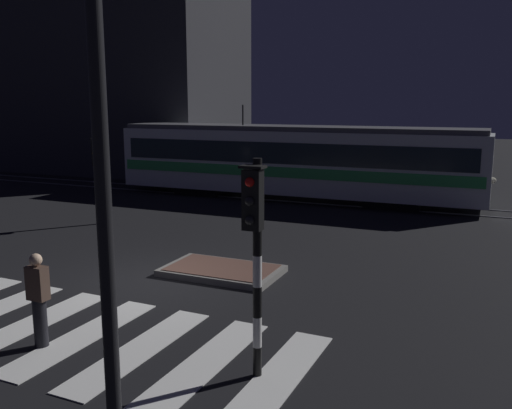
% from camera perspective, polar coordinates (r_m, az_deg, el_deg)
% --- Properties ---
extents(ground_plane, '(120.00, 120.00, 0.00)m').
position_cam_1_polar(ground_plane, '(13.77, -10.54, -7.73)').
color(ground_plane, black).
extents(rail_near, '(80.00, 0.12, 0.03)m').
position_cam_1_polar(rail_near, '(23.79, 4.96, 0.20)').
color(rail_near, '#59595E').
rests_on(rail_near, ground).
extents(rail_far, '(80.00, 0.12, 0.03)m').
position_cam_1_polar(rail_far, '(25.14, 6.00, 0.74)').
color(rail_far, '#59595E').
rests_on(rail_far, ground).
extents(crosswalk_zebra, '(9.85, 3.85, 0.02)m').
position_cam_1_polar(crosswalk_zebra, '(11.40, -19.92, -12.10)').
color(crosswalk_zebra, silver).
rests_on(crosswalk_zebra, ground).
extents(traffic_island, '(2.90, 1.76, 0.18)m').
position_cam_1_polar(traffic_island, '(14.04, -3.53, -6.83)').
color(traffic_island, slate).
rests_on(traffic_island, ground).
extents(traffic_light_corner_near_right, '(0.36, 0.42, 3.46)m').
position_cam_1_polar(traffic_light_corner_near_right, '(8.26, -0.10, -3.40)').
color(traffic_light_corner_near_right, black).
rests_on(traffic_light_corner_near_right, ground).
extents(traffic_light_corner_far_left, '(0.36, 0.42, 3.13)m').
position_cam_1_polar(traffic_light_corner_far_left, '(20.04, -15.96, 3.82)').
color(traffic_light_corner_far_left, black).
rests_on(traffic_light_corner_far_left, ground).
extents(street_lamp_near_kerb, '(0.44, 1.21, 7.20)m').
position_cam_1_polar(street_lamp_near_kerb, '(6.03, -17.64, 12.80)').
color(street_lamp_near_kerb, black).
rests_on(street_lamp_near_kerb, ground).
extents(tram, '(16.41, 2.58, 4.15)m').
position_cam_1_polar(tram, '(24.46, 3.86, 4.60)').
color(tram, silver).
rests_on(tram, ground).
extents(pedestrian_waiting_at_kerb, '(0.36, 0.24, 1.71)m').
position_cam_1_polar(pedestrian_waiting_at_kerb, '(10.49, -21.55, -9.14)').
color(pedestrian_waiting_at_kerb, black).
rests_on(pedestrian_waiting_at_kerb, ground).
extents(building_backdrop, '(15.43, 8.00, 13.79)m').
position_cam_1_polar(building_backdrop, '(36.68, -14.63, 14.32)').
color(building_backdrop, '#2D2D33').
rests_on(building_backdrop, ground).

